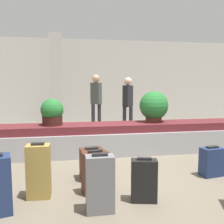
% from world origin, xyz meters
% --- Properties ---
extents(ground_plane, '(18.00, 18.00, 0.00)m').
position_xyz_m(ground_plane, '(0.00, 0.00, 0.00)').
color(ground_plane, '#6B6051').
extents(back_wall, '(18.00, 0.06, 3.20)m').
position_xyz_m(back_wall, '(0.00, 6.08, 1.60)').
color(back_wall, beige).
rests_on(back_wall, ground_plane).
extents(carousel, '(6.22, 0.84, 0.64)m').
position_xyz_m(carousel, '(0.00, 1.42, 0.31)').
color(carousel, '#9E9EA3').
rests_on(carousel, ground_plane).
extents(pillar, '(0.42, 0.42, 3.20)m').
position_xyz_m(pillar, '(-1.33, 5.04, 1.60)').
color(pillar, beige).
rests_on(pillar, ground_plane).
extents(suitcase_1, '(0.33, 0.20, 0.71)m').
position_xyz_m(suitcase_1, '(-0.57, -1.06, 0.34)').
color(suitcase_1, slate).
rests_on(suitcase_1, ground_plane).
extents(suitcase_2, '(0.31, 0.21, 0.74)m').
position_xyz_m(suitcase_2, '(-1.32, -0.55, 0.36)').
color(suitcase_2, '#A3843D').
rests_on(suitcase_2, ground_plane).
extents(suitcase_3, '(0.39, 0.25, 0.60)m').
position_xyz_m(suitcase_3, '(-0.57, -0.53, 0.29)').
color(suitcase_3, '#472319').
rests_on(suitcase_3, ground_plane).
extents(suitcase_4, '(0.39, 0.27, 0.49)m').
position_xyz_m(suitcase_4, '(1.37, -0.22, 0.24)').
color(suitcase_4, navy).
rests_on(suitcase_4, ground_plane).
extents(suitcase_5, '(0.39, 0.31, 0.51)m').
position_xyz_m(suitcase_5, '(-0.57, -0.03, 0.25)').
color(suitcase_5, '#472319').
rests_on(suitcase_5, ground_plane).
extents(suitcase_7, '(0.35, 0.23, 0.58)m').
position_xyz_m(suitcase_7, '(0.01, -0.89, 0.28)').
color(suitcase_7, black).
rests_on(suitcase_7, ground_plane).
extents(potted_plant_0, '(0.47, 0.47, 0.55)m').
position_xyz_m(potted_plant_0, '(-1.26, 1.43, 0.91)').
color(potted_plant_0, '#381914').
rests_on(potted_plant_0, carousel).
extents(potted_plant_1, '(0.65, 0.65, 0.69)m').
position_xyz_m(potted_plant_1, '(0.97, 1.52, 0.99)').
color(potted_plant_1, '#4C2319').
rests_on(potted_plant_1, carousel).
extents(traveler_0, '(0.36, 0.35, 1.78)m').
position_xyz_m(traveler_0, '(-0.06, 4.03, 1.08)').
color(traveler_0, '#282833').
rests_on(traveler_0, ground_plane).
extents(traveler_1, '(0.35, 0.35, 1.68)m').
position_xyz_m(traveler_1, '(0.83, 3.43, 1.01)').
color(traveler_1, '#282833').
rests_on(traveler_1, ground_plane).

